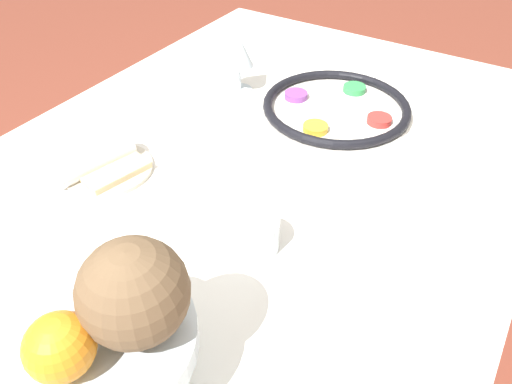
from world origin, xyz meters
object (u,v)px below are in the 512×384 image
fruit_stand (99,344)px  bread_plate (108,167)px  coconut (134,292)px  seder_plate (336,108)px  orange_fruit (60,347)px  cup_near (256,234)px  wine_glass (239,52)px  napkin_roll (95,159)px

fruit_stand → bread_plate: 0.45m
coconut → seder_plate: bearing=-173.5°
orange_fruit → coconut: coconut is taller
seder_plate → cup_near: cup_near is taller
wine_glass → napkin_roll: bearing=-7.5°
orange_fruit → fruit_stand: bearing=-171.1°
orange_fruit → napkin_roll: orange_fruit is taller
napkin_roll → cup_near: bearing=88.4°
orange_fruit → coconut: size_ratio=0.60×
wine_glass → fruit_stand: wine_glass is taller
seder_plate → cup_near: (0.44, 0.07, 0.01)m
seder_plate → orange_fruit: size_ratio=4.49×
coconut → bread_plate: 0.48m
coconut → napkin_roll: (-0.27, -0.37, -0.14)m
orange_fruit → cup_near: (-0.33, 0.02, -0.11)m
wine_glass → orange_fruit: bearing=21.1°
seder_plate → napkin_roll: napkin_roll is taller
orange_fruit → napkin_roll: 0.50m
coconut → napkin_roll: coconut is taller
napkin_roll → orange_fruit: bearing=44.9°
wine_glass → cup_near: wine_glass is taller
wine_glass → cup_near: 0.52m
seder_plate → orange_fruit: (0.77, 0.05, 0.13)m
napkin_roll → coconut: bearing=54.5°
fruit_stand → napkin_roll: fruit_stand is taller
coconut → napkin_roll: 0.48m
seder_plate → coconut: bearing=6.5°
seder_plate → wine_glass: (0.02, -0.24, 0.08)m
wine_glass → napkin_roll: size_ratio=0.87×
orange_fruit → coconut: bearing=158.2°
napkin_roll → cup_near: cup_near is taller
wine_glass → coconut: bearing=25.4°
fruit_stand → cup_near: bearing=174.9°
bread_plate → coconut: bearing=52.0°
seder_plate → cup_near: bearing=8.8°
wine_glass → bread_plate: (0.40, -0.04, -0.09)m
cup_near → seder_plate: bearing=-171.2°
orange_fruit → napkin_roll: size_ratio=0.45×
wine_glass → coconut: 0.75m
orange_fruit → cup_near: orange_fruit is taller
fruit_stand → napkin_roll: (-0.30, -0.34, -0.06)m
seder_plate → bread_plate: 0.50m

